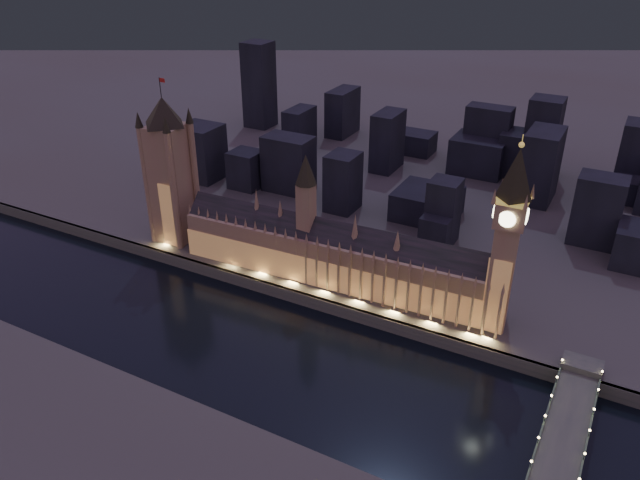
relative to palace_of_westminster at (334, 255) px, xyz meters
The scene contains 8 objects.
ground_plane 68.03m from the palace_of_westminster, 100.14° to the right, with size 2000.00×2000.00×0.00m, color black.
north_bank 458.94m from the palace_of_westminster, 91.38° to the left, with size 2000.00×960.00×8.00m, color #44433C.
embankment_wall 32.44m from the palace_of_westminster, 118.05° to the right, with size 2000.00×2.50×8.00m, color #424F47.
palace_of_westminster is the anchor object (origin of this frame).
victoria_tower 126.23m from the palace_of_westminster, behind, with size 31.68×31.68×109.67m.
elizabeth_tower 105.58m from the palace_of_westminster, ahead, with size 18.00×18.00×107.96m.
westminster_bridge 159.97m from the palace_of_westminster, 24.25° to the right, with size 19.04×113.00×15.90m.
city_backdrop 187.03m from the palace_of_westminster, 82.02° to the left, with size 483.33×215.63×85.14m.
Camera 1 is at (156.84, -226.28, 207.79)m, focal length 35.00 mm.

